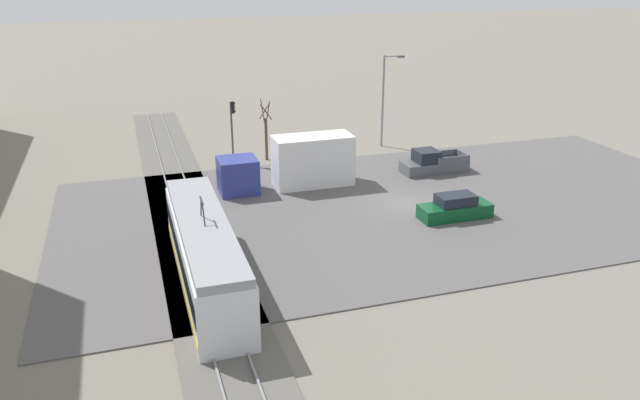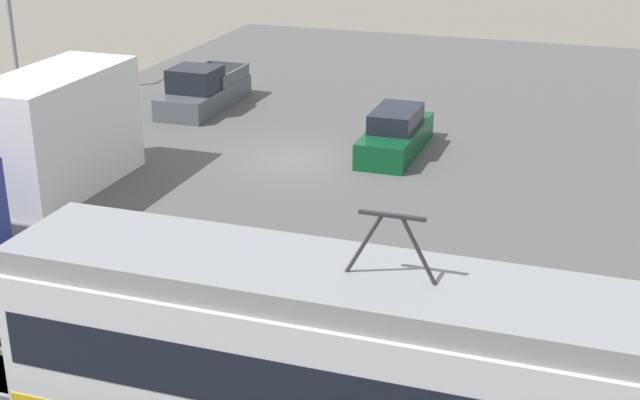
{
  "view_description": "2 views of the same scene",
  "coord_description": "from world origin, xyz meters",
  "px_view_note": "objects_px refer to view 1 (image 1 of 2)",
  "views": [
    {
      "loc": [
        -36.27,
        18.05,
        15.7
      ],
      "look_at": [
        -1.96,
        7.04,
        1.95
      ],
      "focal_mm": 35.0,
      "sensor_mm": 36.0,
      "label": 1
    },
    {
      "loc": [
        -10.28,
        27.54,
        10.12
      ],
      "look_at": [
        -3.45,
        7.57,
        1.81
      ],
      "focal_mm": 50.0,
      "sensor_mm": 36.0,
      "label": 2
    }
  ],
  "objects_px": {
    "light_rail_tram": "(205,254)",
    "street_lamp_near_crossing": "(385,95)",
    "pickup_truck": "(433,163)",
    "sedan_car_0": "(455,208)",
    "no_parking_sign": "(305,142)",
    "traffic_light_pole": "(233,124)",
    "box_truck": "(295,164)",
    "street_tree": "(266,133)"
  },
  "relations": [
    {
      "from": "traffic_light_pole",
      "to": "street_lamp_near_crossing",
      "type": "relative_size",
      "value": 0.64
    },
    {
      "from": "no_parking_sign",
      "to": "pickup_truck",
      "type": "bearing_deg",
      "value": -132.82
    },
    {
      "from": "light_rail_tram",
      "to": "street_tree",
      "type": "distance_m",
      "value": 22.11
    },
    {
      "from": "sedan_car_0",
      "to": "street_lamp_near_crossing",
      "type": "relative_size",
      "value": 0.58
    },
    {
      "from": "sedan_car_0",
      "to": "traffic_light_pole",
      "type": "bearing_deg",
      "value": -144.84
    },
    {
      "from": "light_rail_tram",
      "to": "sedan_car_0",
      "type": "xyz_separation_m",
      "value": [
        4.1,
        -16.7,
        -1.06
      ]
    },
    {
      "from": "pickup_truck",
      "to": "street_lamp_near_crossing",
      "type": "distance_m",
      "value": 9.36
    },
    {
      "from": "pickup_truck",
      "to": "no_parking_sign",
      "type": "distance_m",
      "value": 11.33
    },
    {
      "from": "traffic_light_pole",
      "to": "box_truck",
      "type": "bearing_deg",
      "value": -155.69
    },
    {
      "from": "pickup_truck",
      "to": "street_lamp_near_crossing",
      "type": "xyz_separation_m",
      "value": [
        8.47,
        0.62,
        3.93
      ]
    },
    {
      "from": "street_lamp_near_crossing",
      "to": "pickup_truck",
      "type": "bearing_deg",
      "value": -175.81
    },
    {
      "from": "street_lamp_near_crossing",
      "to": "street_tree",
      "type": "bearing_deg",
      "value": 95.04
    },
    {
      "from": "box_truck",
      "to": "traffic_light_pole",
      "type": "bearing_deg",
      "value": 24.31
    },
    {
      "from": "box_truck",
      "to": "no_parking_sign",
      "type": "bearing_deg",
      "value": -21.7
    },
    {
      "from": "no_parking_sign",
      "to": "box_truck",
      "type": "bearing_deg",
      "value": 158.3
    },
    {
      "from": "street_lamp_near_crossing",
      "to": "traffic_light_pole",
      "type": "bearing_deg",
      "value": 94.71
    },
    {
      "from": "traffic_light_pole",
      "to": "street_tree",
      "type": "bearing_deg",
      "value": -86.62
    },
    {
      "from": "no_parking_sign",
      "to": "traffic_light_pole",
      "type": "bearing_deg",
      "value": 93.38
    },
    {
      "from": "box_truck",
      "to": "street_lamp_near_crossing",
      "type": "xyz_separation_m",
      "value": [
        8.38,
        -10.7,
        2.91
      ]
    },
    {
      "from": "box_truck",
      "to": "sedan_car_0",
      "type": "bearing_deg",
      "value": -137.87
    },
    {
      "from": "sedan_car_0",
      "to": "traffic_light_pole",
      "type": "xyz_separation_m",
      "value": [
        16.34,
        11.51,
        2.64
      ]
    },
    {
      "from": "pickup_truck",
      "to": "traffic_light_pole",
      "type": "xyz_separation_m",
      "value": [
        7.32,
        14.59,
        2.59
      ]
    },
    {
      "from": "sedan_car_0",
      "to": "no_parking_sign",
      "type": "height_order",
      "value": "no_parking_sign"
    },
    {
      "from": "box_truck",
      "to": "street_tree",
      "type": "distance_m",
      "value": 7.43
    },
    {
      "from": "street_tree",
      "to": "sedan_car_0",
      "type": "bearing_deg",
      "value": -152.23
    },
    {
      "from": "box_truck",
      "to": "street_lamp_near_crossing",
      "type": "relative_size",
      "value": 1.22
    },
    {
      "from": "pickup_truck",
      "to": "street_tree",
      "type": "height_order",
      "value": "street_tree"
    },
    {
      "from": "box_truck",
      "to": "street_tree",
      "type": "xyz_separation_m",
      "value": [
        7.39,
        0.45,
        0.53
      ]
    },
    {
      "from": "box_truck",
      "to": "traffic_light_pole",
      "type": "height_order",
      "value": "traffic_light_pole"
    },
    {
      "from": "light_rail_tram",
      "to": "pickup_truck",
      "type": "distance_m",
      "value": 23.76
    },
    {
      "from": "pickup_truck",
      "to": "no_parking_sign",
      "type": "relative_size",
      "value": 2.58
    },
    {
      "from": "light_rail_tram",
      "to": "box_truck",
      "type": "xyz_separation_m",
      "value": [
        13.21,
        -8.45,
        0.0
      ]
    },
    {
      "from": "street_lamp_near_crossing",
      "to": "no_parking_sign",
      "type": "relative_size",
      "value": 4.02
    },
    {
      "from": "street_tree",
      "to": "no_parking_sign",
      "type": "height_order",
      "value": "street_tree"
    },
    {
      "from": "light_rail_tram",
      "to": "street_lamp_near_crossing",
      "type": "height_order",
      "value": "street_lamp_near_crossing"
    },
    {
      "from": "traffic_light_pole",
      "to": "no_parking_sign",
      "type": "bearing_deg",
      "value": -86.62
    },
    {
      "from": "street_lamp_near_crossing",
      "to": "no_parking_sign",
      "type": "height_order",
      "value": "street_lamp_near_crossing"
    },
    {
      "from": "box_truck",
      "to": "traffic_light_pole",
      "type": "xyz_separation_m",
      "value": [
        7.23,
        3.27,
        1.57
      ]
    },
    {
      "from": "light_rail_tram",
      "to": "pickup_truck",
      "type": "relative_size",
      "value": 2.61
    },
    {
      "from": "sedan_car_0",
      "to": "traffic_light_pole",
      "type": "relative_size",
      "value": 0.91
    },
    {
      "from": "pickup_truck",
      "to": "sedan_car_0",
      "type": "distance_m",
      "value": 9.53
    },
    {
      "from": "traffic_light_pole",
      "to": "street_lamp_near_crossing",
      "type": "distance_m",
      "value": 14.08
    }
  ]
}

